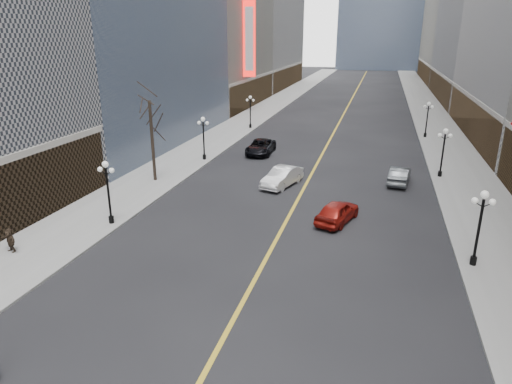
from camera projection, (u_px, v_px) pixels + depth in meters
The scene contains 16 objects.
sidewalk_east at pixel (439, 132), 62.36m from camera, with size 6.00×230.00×0.15m, color gray.
sidewalk_west at pixel (244, 123), 69.28m from camera, with size 6.00×230.00×0.15m, color gray.
lane_line at pixel (342, 116), 74.96m from camera, with size 0.25×200.00×0.02m, color gold.
streetlamp_east_1 at pixel (480, 221), 25.50m from camera, with size 1.26×0.44×4.52m.
streetlamp_east_2 at pixel (444, 148), 41.92m from camera, with size 1.26×0.44×4.52m.
streetlamp_east_3 at pixel (427, 116), 58.33m from camera, with size 1.26×0.44×4.52m.
streetlamp_west_1 at pixel (108, 186), 31.33m from camera, with size 1.26×0.44×4.52m.
streetlamp_west_2 at pixel (203, 134), 47.75m from camera, with size 1.26×0.44×4.52m.
streetlamp_west_3 at pixel (250, 108), 64.16m from camera, with size 1.26×0.44×4.52m.
theatre_marquee at pixel (249, 39), 74.96m from camera, with size 2.00×0.55×12.00m.
tree_west_far at pixel (150, 113), 39.78m from camera, with size 3.60×3.60×7.92m.
car_nb_mid at pixel (282, 177), 40.31m from camera, with size 1.77×5.06×1.67m, color silver.
car_nb_far at pixel (261, 147), 51.26m from camera, with size 2.64×5.73×1.59m, color black.
car_sb_mid at pixel (337, 212), 32.53m from camera, with size 1.87×4.66×1.59m, color maroon.
car_sb_far at pixel (399, 175), 40.98m from camera, with size 1.62×4.65×1.53m, color #43474A.
ped_west_far at pixel (10, 240), 27.75m from camera, with size 1.40×0.40×1.51m, color #31261B.
Camera 1 is at (5.83, 3.96, 12.76)m, focal length 32.00 mm.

